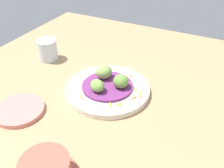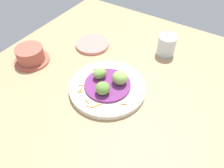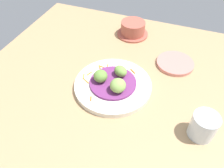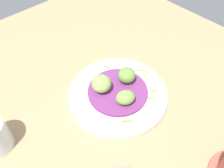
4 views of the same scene
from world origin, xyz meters
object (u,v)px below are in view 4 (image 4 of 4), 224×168
Objects in this scene: guac_scoop_center at (125,97)px; guac_scoop_right at (127,75)px; guac_scoop_left at (102,84)px; main_plate at (118,94)px.

guac_scoop_right reaches higher than guac_scoop_center.
guac_scoop_left is at bearing -167.68° from guac_scoop_center.
main_plate is 5.94cm from guac_scoop_right.
main_plate is 6.06cm from guac_scoop_left.
main_plate is at bearing 162.32° from guac_scoop_center.
guac_scoop_left is at bearing -107.68° from guac_scoop_right.
guac_scoop_center is 7.63cm from guac_scoop_right.
guac_scoop_left reaches higher than guac_scoop_center.
guac_scoop_center is at bearing 12.32° from guac_scoop_left.
main_plate is 5.57× the size of guac_scoop_right.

